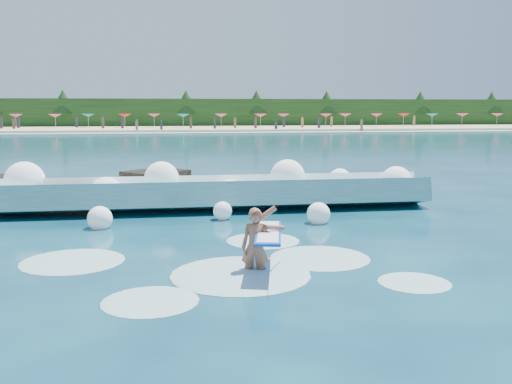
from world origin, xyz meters
TOP-DOWN VIEW (x-y plane):
  - ground at (0.00, 0.00)m, footprint 200.00×200.00m
  - beach at (0.00, 78.00)m, footprint 140.00×20.00m
  - wet_band at (0.00, 67.00)m, footprint 140.00×5.00m
  - treeline at (0.00, 88.00)m, footprint 140.00×4.00m
  - breaking_wave at (0.01, 6.60)m, footprint 15.94×2.57m
  - rock_cluster at (-4.25, 7.47)m, footprint 8.37×3.31m
  - surfer_with_board at (1.06, -1.18)m, footprint 1.08×2.84m
  - wave_spray at (-0.46, 6.38)m, footprint 15.18×4.40m
  - surf_foam at (0.46, -0.68)m, footprint 8.66×6.07m
  - beach_umbrellas at (-0.02, 79.55)m, footprint 111.41×6.66m
  - beachgoers at (-11.77, 76.46)m, footprint 105.53×13.66m

SIDE VIEW (x-z plane):
  - ground at x=0.00m, z-range 0.00..0.00m
  - surf_foam at x=0.46m, z-range -0.07..0.07m
  - wet_band at x=0.00m, z-range 0.00..0.08m
  - beach at x=0.00m, z-range 0.00..0.40m
  - rock_cluster at x=-4.25m, z-range -0.25..1.13m
  - breaking_wave at x=0.01m, z-range -0.21..1.17m
  - surfer_with_board at x=1.06m, z-range -0.21..1.41m
  - wave_spray at x=-0.46m, z-range -0.03..1.70m
  - beachgoers at x=-11.77m, z-range 0.15..2.07m
  - beach_umbrellas at x=-0.02m, z-range 2.00..2.50m
  - treeline at x=0.00m, z-range 0.00..5.00m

